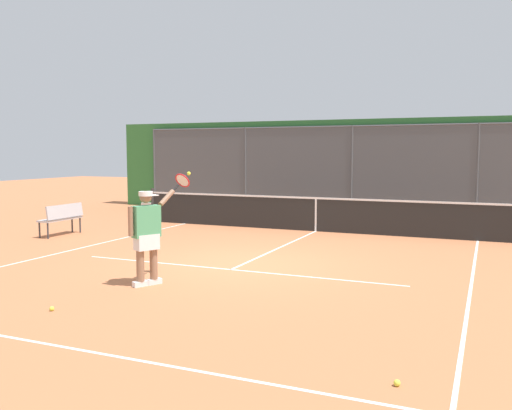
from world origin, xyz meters
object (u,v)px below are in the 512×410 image
at_px(tennis_player, 147,231).
at_px(courtside_bench, 62,216).
at_px(tennis_ball_by_sideline, 52,309).
at_px(tennis_ball_mid_court, 397,383).

height_order(tennis_player, courtside_bench, tennis_player).
bearing_deg(tennis_ball_by_sideline, courtside_bench, -48.48).
xyz_separation_m(tennis_player, tennis_ball_by_sideline, (0.38, 1.80, -0.88)).
bearing_deg(courtside_bench, tennis_ball_mid_court, -122.14).
distance_m(tennis_ball_mid_court, courtside_bench, 11.46).
relative_size(tennis_ball_mid_court, tennis_ball_by_sideline, 1.00).
distance_m(tennis_ball_by_sideline, courtside_bench, 7.33).
height_order(tennis_player, tennis_ball_mid_court, tennis_player).
bearing_deg(tennis_ball_by_sideline, tennis_player, -102.07).
bearing_deg(tennis_player, tennis_ball_mid_court, -90.83).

